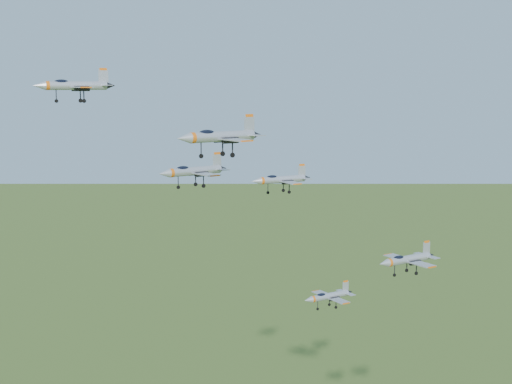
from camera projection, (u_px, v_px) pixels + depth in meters
name	position (u px, v px, depth m)	size (l,w,h in m)	color
jet_lead	(74.00, 85.00, 107.10)	(12.42, 10.24, 3.32)	#9FA3AB
jet_left_high	(193.00, 171.00, 105.41)	(11.88, 10.03, 3.20)	#9FA3AB
jet_right_high	(220.00, 136.00, 89.44)	(12.58, 10.57, 3.37)	#9FA3AB
jet_left_low	(281.00, 179.00, 121.72)	(11.50, 9.48, 3.08)	#9FA3AB
jet_right_low	(407.00, 259.00, 107.18)	(11.26, 9.39, 3.01)	#9FA3AB
jet_trail	(328.00, 296.00, 124.58)	(10.59, 8.82, 2.83)	#9FA3AB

